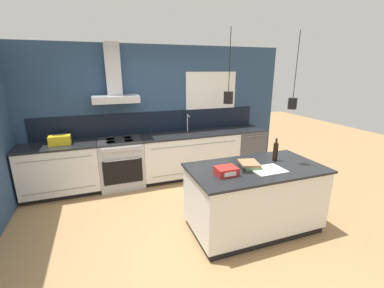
{
  "coord_description": "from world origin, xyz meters",
  "views": [
    {
      "loc": [
        -0.99,
        -3.02,
        2.16
      ],
      "look_at": [
        0.29,
        0.52,
        1.05
      ],
      "focal_mm": 24.0,
      "sensor_mm": 36.0,
      "label": 1
    }
  ],
  "objects_px": {
    "bottle_on_island": "(275,151)",
    "red_supply_box": "(226,171)",
    "yellow_toolbox": "(60,140)",
    "oven_range": "(121,163)",
    "book_stack": "(249,164)",
    "dishwasher": "(246,148)"
  },
  "relations": [
    {
      "from": "bottle_on_island",
      "to": "red_supply_box",
      "type": "xyz_separation_m",
      "value": [
        -0.88,
        -0.22,
        -0.09
      ]
    },
    {
      "from": "red_supply_box",
      "to": "yellow_toolbox",
      "type": "height_order",
      "value": "yellow_toolbox"
    },
    {
      "from": "oven_range",
      "to": "bottle_on_island",
      "type": "distance_m",
      "value": 2.8
    },
    {
      "from": "book_stack",
      "to": "red_supply_box",
      "type": "height_order",
      "value": "red_supply_box"
    },
    {
      "from": "oven_range",
      "to": "yellow_toolbox",
      "type": "height_order",
      "value": "yellow_toolbox"
    },
    {
      "from": "dishwasher",
      "to": "book_stack",
      "type": "bearing_deg",
      "value": -120.81
    },
    {
      "from": "book_stack",
      "to": "dishwasher",
      "type": "bearing_deg",
      "value": 59.19
    },
    {
      "from": "book_stack",
      "to": "bottle_on_island",
      "type": "bearing_deg",
      "value": 9.11
    },
    {
      "from": "book_stack",
      "to": "yellow_toolbox",
      "type": "relative_size",
      "value": 1.06
    },
    {
      "from": "bottle_on_island",
      "to": "yellow_toolbox",
      "type": "bearing_deg",
      "value": 147.16
    },
    {
      "from": "dishwasher",
      "to": "yellow_toolbox",
      "type": "relative_size",
      "value": 2.68
    },
    {
      "from": "oven_range",
      "to": "book_stack",
      "type": "height_order",
      "value": "book_stack"
    },
    {
      "from": "bottle_on_island",
      "to": "dishwasher",
      "type": "bearing_deg",
      "value": 69.35
    },
    {
      "from": "dishwasher",
      "to": "oven_range",
      "type": "bearing_deg",
      "value": -179.91
    },
    {
      "from": "oven_range",
      "to": "dishwasher",
      "type": "relative_size",
      "value": 1.0
    },
    {
      "from": "book_stack",
      "to": "yellow_toolbox",
      "type": "bearing_deg",
      "value": 141.51
    },
    {
      "from": "dishwasher",
      "to": "red_supply_box",
      "type": "height_order",
      "value": "red_supply_box"
    },
    {
      "from": "yellow_toolbox",
      "to": "oven_range",
      "type": "bearing_deg",
      "value": -0.26
    },
    {
      "from": "bottle_on_island",
      "to": "red_supply_box",
      "type": "height_order",
      "value": "bottle_on_island"
    },
    {
      "from": "oven_range",
      "to": "bottle_on_island",
      "type": "xyz_separation_m",
      "value": [
        1.97,
        -1.9,
        0.59
      ]
    },
    {
      "from": "red_supply_box",
      "to": "dishwasher",
      "type": "bearing_deg",
      "value": 53.08
    },
    {
      "from": "bottle_on_island",
      "to": "yellow_toolbox",
      "type": "xyz_separation_m",
      "value": [
        -2.94,
        1.9,
        -0.06
      ]
    }
  ]
}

